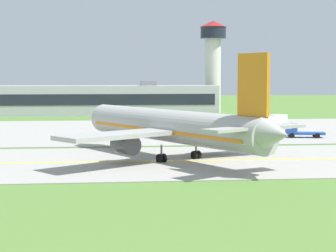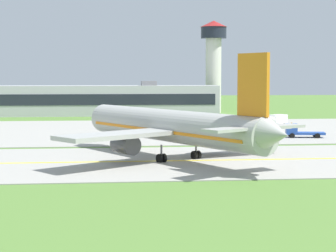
# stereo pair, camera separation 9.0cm
# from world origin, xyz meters

# --- Properties ---
(ground_plane) EXTENTS (500.00, 500.00, 0.00)m
(ground_plane) POSITION_xyz_m (0.00, 0.00, 0.00)
(ground_plane) COLOR #517A33
(taxiway_strip) EXTENTS (240.00, 28.00, 0.10)m
(taxiway_strip) POSITION_xyz_m (0.00, 0.00, 0.05)
(taxiway_strip) COLOR #9E9B93
(taxiway_strip) RESTS_ON ground
(apron_pad) EXTENTS (140.00, 52.00, 0.10)m
(apron_pad) POSITION_xyz_m (10.00, 42.00, 0.05)
(apron_pad) COLOR #9E9B93
(apron_pad) RESTS_ON ground
(taxiway_centreline) EXTENTS (220.00, 0.60, 0.01)m
(taxiway_centreline) POSITION_xyz_m (0.00, 0.00, 0.11)
(taxiway_centreline) COLOR yellow
(taxiway_centreline) RESTS_ON taxiway_strip
(airplane_lead) EXTENTS (30.21, 36.35, 12.70)m
(airplane_lead) POSITION_xyz_m (0.85, 1.61, 4.13)
(airplane_lead) COLOR #ADADA8
(airplane_lead) RESTS_ON ground
(service_truck_baggage) EXTENTS (6.67, 3.26, 2.59)m
(service_truck_baggage) POSITION_xyz_m (24.91, 25.54, 1.18)
(service_truck_baggage) COLOR #264CA5
(service_truck_baggage) RESTS_ON ground
(service_truck_catering) EXTENTS (5.97, 5.33, 2.60)m
(service_truck_catering) POSITION_xyz_m (26.47, 45.35, 1.53)
(service_truck_catering) COLOR silver
(service_truck_catering) RESTS_ON ground
(terminal_building) EXTENTS (60.84, 8.55, 9.09)m
(terminal_building) POSITION_xyz_m (-7.92, 86.97, 3.97)
(terminal_building) COLOR #B2B2B7
(terminal_building) RESTS_ON ground
(control_tower) EXTENTS (7.60, 7.60, 25.92)m
(control_tower) POSITION_xyz_m (23.22, 96.62, 15.67)
(control_tower) COLOR silver
(control_tower) RESTS_ON ground
(traffic_cone_near_edge) EXTENTS (0.44, 0.44, 0.60)m
(traffic_cone_near_edge) POSITION_xyz_m (15.36, 11.71, 0.30)
(traffic_cone_near_edge) COLOR orange
(traffic_cone_near_edge) RESTS_ON ground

